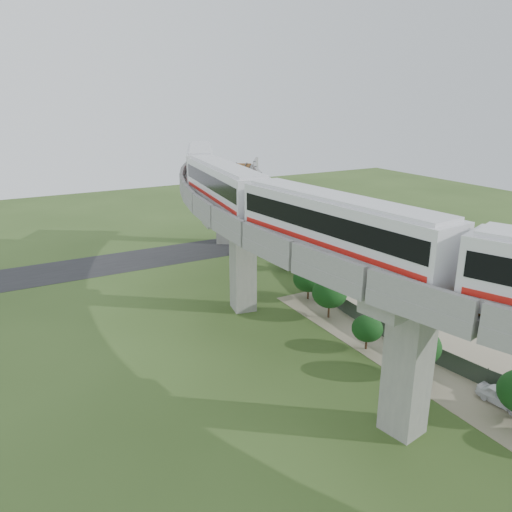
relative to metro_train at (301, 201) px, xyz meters
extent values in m
plane|color=#354D1E|center=(-0.35, -0.26, -12.31)|extent=(160.00, 160.00, 0.00)
cube|color=gray|center=(13.65, -2.26, -12.29)|extent=(18.00, 26.00, 0.04)
cube|color=#232326|center=(-0.35, 29.74, -12.29)|extent=(60.00, 8.00, 0.03)
cube|color=#99968E|center=(8.77, 31.54, -8.11)|extent=(2.86, 2.93, 8.40)
cube|color=#99968E|center=(8.77, 31.54, -3.31)|extent=(7.21, 5.74, 1.20)
cube|color=#99968E|center=(0.56, 10.16, -8.11)|extent=(2.35, 2.51, 8.40)
cube|color=#99968E|center=(0.56, 10.16, -3.31)|extent=(7.31, 3.58, 1.20)
cube|color=#99968E|center=(0.56, -10.68, -8.11)|extent=(2.35, 2.51, 8.40)
cube|color=#99968E|center=(0.56, -10.68, -3.31)|extent=(7.31, 3.58, 1.20)
cube|color=gray|center=(5.84, 26.28, -2.31)|extent=(16.42, 20.91, 0.80)
cube|color=gray|center=(1.98, 28.18, -1.41)|extent=(8.66, 17.08, 1.00)
cube|color=gray|center=(9.70, 24.38, -1.41)|extent=(8.66, 17.08, 1.00)
cube|color=brown|center=(3.87, 27.25, -1.85)|extent=(10.68, 18.08, 0.12)
cube|color=black|center=(3.87, 27.25, -1.73)|extent=(9.69, 17.59, 0.12)
cube|color=brown|center=(7.81, 25.31, -1.85)|extent=(10.68, 18.08, 0.12)
cube|color=black|center=(7.81, 25.31, -1.73)|extent=(9.69, 17.59, 0.12)
cube|color=gray|center=(0.35, 8.87, -2.31)|extent=(11.77, 20.03, 0.80)
cube|color=gray|center=(-3.90, 9.52, -1.41)|extent=(3.22, 18.71, 1.00)
cube|color=gray|center=(4.60, 8.21, -1.41)|extent=(3.22, 18.71, 1.00)
cube|color=brown|center=(-1.82, 9.20, -1.85)|extent=(5.44, 19.05, 0.12)
cube|color=black|center=(-1.82, 9.20, -1.73)|extent=(4.35, 18.88, 0.12)
cube|color=brown|center=(2.52, 8.53, -1.85)|extent=(5.44, 19.05, 0.12)
cube|color=black|center=(2.52, 8.53, -1.73)|extent=(4.35, 18.88, 0.12)
cube|color=gray|center=(0.35, -9.39, -2.31)|extent=(11.77, 20.03, 0.80)
cube|color=gray|center=(-3.90, -10.04, -1.41)|extent=(3.22, 18.71, 1.00)
cube|color=gray|center=(4.60, -8.73, -1.41)|extent=(3.22, 18.71, 1.00)
cube|color=brown|center=(-1.82, -9.72, -1.85)|extent=(5.44, 19.05, 0.12)
cube|color=black|center=(-1.82, -9.72, -1.73)|extent=(4.35, 18.88, 0.12)
cube|color=brown|center=(2.52, -9.05, -1.85)|extent=(5.44, 19.05, 0.12)
cube|color=black|center=(2.52, -9.05, -1.73)|extent=(4.35, 18.88, 0.12)
cube|color=silver|center=(-2.19, -6.96, -0.07)|extent=(4.30, 15.20, 3.20)
cube|color=silver|center=(-2.19, -6.96, 1.63)|extent=(3.68, 14.40, 0.22)
cube|color=black|center=(-2.19, -6.96, 0.38)|extent=(4.29, 14.61, 1.15)
cube|color=red|center=(-2.19, -6.96, -0.82)|extent=(4.29, 14.61, 0.30)
cube|color=black|center=(-2.19, -6.96, -1.53)|extent=(3.26, 12.88, 0.28)
cube|color=silver|center=(-1.91, 8.60, -0.07)|extent=(4.81, 15.23, 3.20)
cube|color=silver|center=(-1.91, 8.60, 1.63)|extent=(4.17, 14.41, 0.22)
cube|color=black|center=(-1.91, 8.60, 0.38)|extent=(4.78, 14.65, 1.15)
cube|color=red|center=(-1.91, 8.60, -0.82)|extent=(4.78, 14.65, 0.30)
cube|color=black|center=(-1.91, 8.60, -1.53)|extent=(3.70, 12.89, 0.28)
cube|color=silver|center=(2.21, 23.60, -0.07)|extent=(8.25, 14.89, 3.20)
cube|color=silver|center=(2.21, 23.60, 1.63)|extent=(7.46, 13.99, 0.22)
cube|color=black|center=(2.21, 23.60, 0.38)|extent=(8.07, 14.36, 1.15)
cube|color=red|center=(2.21, 23.60, -0.82)|extent=(8.07, 14.36, 0.30)
cube|color=black|center=(2.21, 23.60, -1.53)|extent=(6.65, 12.50, 0.28)
cylinder|color=#2D382D|center=(11.90, 19.03, -11.56)|extent=(0.08, 0.08, 1.50)
cube|color=#2D382D|center=(11.03, 16.72, -11.56)|extent=(1.69, 4.77, 1.40)
cylinder|color=#2D382D|center=(10.27, 14.37, -11.56)|extent=(0.08, 0.08, 1.50)
cube|color=#2D382D|center=(9.63, 11.98, -11.56)|extent=(1.23, 4.91, 1.40)
cylinder|color=#2D382D|center=(9.10, 9.57, -11.56)|extent=(0.08, 0.08, 1.50)
cube|color=#2D382D|center=(8.69, 7.13, -11.56)|extent=(0.75, 4.99, 1.40)
cylinder|color=#2D382D|center=(8.39, 4.68, -11.56)|extent=(0.08, 0.08, 1.50)
cube|color=#2D382D|center=(8.21, 2.21, -11.56)|extent=(0.27, 5.04, 1.40)
cylinder|color=#2D382D|center=(8.15, -0.26, -11.56)|extent=(0.08, 0.08, 1.50)
cube|color=#2D382D|center=(8.21, -2.73, -11.56)|extent=(0.27, 5.04, 1.40)
cylinder|color=#2D382D|center=(8.39, -5.19, -11.56)|extent=(0.08, 0.08, 1.50)
cube|color=#2D382D|center=(8.69, -7.65, -11.56)|extent=(0.75, 4.99, 1.40)
cylinder|color=#2D382D|center=(9.10, -10.09, -11.56)|extent=(0.08, 0.08, 1.50)
cylinder|color=#382314|center=(10.90, 23.19, -11.85)|extent=(0.18, 0.18, 0.91)
ellipsoid|color=#123914|center=(10.90, 23.19, -10.77)|extent=(2.10, 2.10, 1.78)
cylinder|color=#382314|center=(10.07, 17.70, -11.73)|extent=(0.18, 0.18, 1.15)
ellipsoid|color=#123914|center=(10.07, 17.70, -10.46)|extent=(2.32, 2.32, 1.97)
cylinder|color=#382314|center=(7.28, 9.06, -11.68)|extent=(0.18, 0.18, 1.26)
ellipsoid|color=#123914|center=(7.28, 9.06, -10.13)|extent=(3.07, 3.07, 2.61)
cylinder|color=#382314|center=(6.41, 4.50, -11.56)|extent=(0.18, 0.18, 1.49)
ellipsoid|color=#123914|center=(6.41, 4.50, -9.86)|extent=(3.18, 3.18, 2.70)
cylinder|color=#382314|center=(5.44, -1.78, -11.76)|extent=(0.18, 0.18, 1.09)
ellipsoid|color=#123914|center=(5.44, -1.78, -10.48)|extent=(2.47, 2.47, 2.10)
cylinder|color=#382314|center=(5.95, -6.73, -11.55)|extent=(0.18, 0.18, 1.52)
ellipsoid|color=#123914|center=(5.95, -6.73, -9.89)|extent=(3.00, 3.00, 2.55)
imported|color=white|center=(8.18, -11.95, -11.71)|extent=(1.56, 3.35, 1.11)
imported|color=#9D230E|center=(19.65, -3.89, -11.72)|extent=(3.17, 3.21, 1.10)
imported|color=black|center=(16.63, 7.61, -11.60)|extent=(4.84, 2.53, 1.34)
camera|label=1|loc=(-19.59, -28.89, 7.03)|focal=35.00mm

